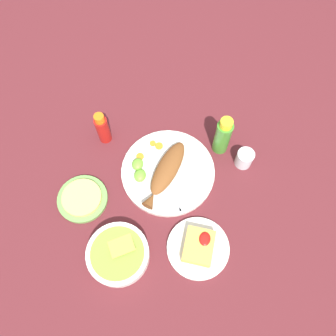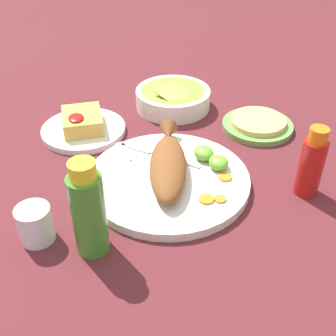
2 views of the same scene
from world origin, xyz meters
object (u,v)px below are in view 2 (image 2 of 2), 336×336
at_px(fried_fish, 168,163).
at_px(fork_far, 155,153).
at_px(main_plate, 168,180).
at_px(guacamole_bowl, 173,98).
at_px(hot_sauce_bottle_green, 88,211).
at_px(side_plate_fries, 84,130).
at_px(salt_cup, 36,226).
at_px(fork_near, 136,161).
at_px(hot_sauce_bottle_red, 311,164).
at_px(tortilla_plate, 257,126).

xyz_separation_m(fried_fish, fork_far, (-0.07, -0.01, -0.02)).
bearing_deg(main_plate, guacamole_bowl, 164.45).
relative_size(fork_far, hot_sauce_bottle_green, 0.86).
xyz_separation_m(hot_sauce_bottle_green, side_plate_fries, (-0.37, 0.01, -0.07)).
bearing_deg(fried_fish, salt_cup, -53.15).
bearing_deg(fork_near, main_plate, -158.08).
bearing_deg(hot_sauce_bottle_red, guacamole_bowl, -157.23).
bearing_deg(salt_cup, guacamole_bowl, 140.45).
xyz_separation_m(main_plate, fork_far, (-0.08, -0.01, 0.01)).
relative_size(main_plate, hot_sauce_bottle_green, 1.87).
height_order(fried_fish, side_plate_fries, fried_fish).
xyz_separation_m(hot_sauce_bottle_red, tortilla_plate, (-0.24, 0.00, -0.06)).
relative_size(main_plate, fried_fish, 1.21).
height_order(hot_sauce_bottle_green, salt_cup, hot_sauce_bottle_green).
relative_size(salt_cup, guacamole_bowl, 0.34).
distance_m(main_plate, salt_cup, 0.27).
bearing_deg(hot_sauce_bottle_green, guacamole_bowl, 151.26).
bearing_deg(salt_cup, side_plate_fries, 163.18).
height_order(hot_sauce_bottle_red, hot_sauce_bottle_green, hot_sauce_bottle_green).
relative_size(hot_sauce_bottle_green, salt_cup, 2.65).
distance_m(fork_near, hot_sauce_bottle_red, 0.34).
xyz_separation_m(fried_fish, guacamole_bowl, (-0.30, 0.08, -0.01)).
height_order(fork_near, guacamole_bowl, guacamole_bowl).
bearing_deg(fork_far, tortilla_plate, -122.32).
distance_m(salt_cup, guacamole_bowl, 0.52).
bearing_deg(hot_sauce_bottle_green, side_plate_fries, 178.38).
bearing_deg(tortilla_plate, fork_near, -72.85).
xyz_separation_m(hot_sauce_bottle_red, salt_cup, (0.01, -0.50, -0.04)).
distance_m(fried_fish, fork_far, 0.07).
relative_size(main_plate, guacamole_bowl, 1.69).
height_order(fried_fish, salt_cup, salt_cup).
relative_size(fork_near, guacamole_bowl, 0.95).
height_order(main_plate, fork_far, fork_far).
relative_size(main_plate, fork_far, 2.18).
relative_size(hot_sauce_bottle_green, tortilla_plate, 1.03).
xyz_separation_m(hot_sauce_bottle_green, salt_cup, (-0.04, -0.09, -0.05)).
bearing_deg(guacamole_bowl, main_plate, -15.55).
relative_size(main_plate, hot_sauce_bottle_red, 2.26).
distance_m(fork_near, side_plate_fries, 0.20).
distance_m(fried_fish, side_plate_fries, 0.27).
relative_size(main_plate, side_plate_fries, 1.64).
height_order(fork_near, tortilla_plate, fork_near).
xyz_separation_m(side_plate_fries, tortilla_plate, (0.08, 0.40, 0.00)).
relative_size(fork_far, guacamole_bowl, 0.78).
xyz_separation_m(fork_near, side_plate_fries, (-0.17, -0.09, -0.01)).
distance_m(fried_fish, salt_cup, 0.27).
relative_size(side_plate_fries, guacamole_bowl, 1.03).
bearing_deg(hot_sauce_bottle_red, side_plate_fries, -128.64).
bearing_deg(fork_far, salt_cup, 78.79).
xyz_separation_m(fried_fish, tortilla_plate, (-0.15, 0.25, -0.03)).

